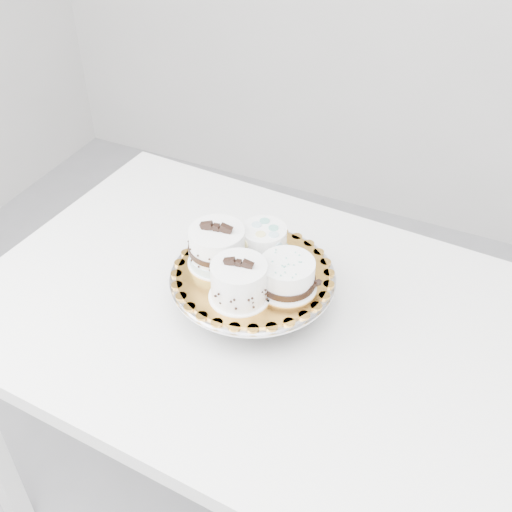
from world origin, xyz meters
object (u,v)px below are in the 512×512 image
at_px(cake_swirl, 239,282).
at_px(cake_ribbon, 287,276).
at_px(cake_board, 253,274).
at_px(cake_banded, 217,248).
at_px(table, 264,337).
at_px(cake_stand, 253,285).
at_px(cake_dots, 264,242).

distance_m(cake_swirl, cake_ribbon, 0.10).
distance_m(cake_board, cake_banded, 0.09).
xyz_separation_m(cake_swirl, cake_banded, (-0.08, 0.07, 0.00)).
height_order(table, cake_stand, cake_stand).
height_order(cake_stand, cake_dots, cake_dots).
height_order(table, cake_swirl, cake_swirl).
bearing_deg(cake_dots, cake_banded, -119.95).
relative_size(cake_swirl, cake_dots, 1.03).
relative_size(cake_stand, cake_banded, 2.60).
bearing_deg(cake_banded, cake_stand, -9.23).
distance_m(cake_dots, cake_ribbon, 0.11).
bearing_deg(cake_swirl, cake_stand, 85.09).
xyz_separation_m(cake_banded, cake_ribbon, (0.15, -0.01, -0.01)).
xyz_separation_m(cake_board, cake_ribbon, (0.08, -0.01, 0.03)).
bearing_deg(cake_banded, cake_ribbon, -12.83).
xyz_separation_m(cake_board, cake_dots, (-0.00, 0.06, 0.04)).
relative_size(cake_board, cake_dots, 2.55).
relative_size(cake_board, cake_banded, 2.38).
bearing_deg(cake_ribbon, cake_stand, -165.89).
height_order(cake_swirl, cake_banded, cake_banded).
distance_m(table, cake_banded, 0.23).
relative_size(cake_swirl, cake_banded, 0.96).
distance_m(cake_stand, cake_ribbon, 0.10).
xyz_separation_m(cake_swirl, cake_dots, (-0.01, 0.13, -0.00)).
xyz_separation_m(cake_stand, cake_dots, (-0.00, 0.06, 0.07)).
distance_m(cake_stand, cake_board, 0.03).
bearing_deg(cake_dots, table, -42.80).
xyz_separation_m(table, cake_dots, (-0.03, 0.06, 0.20)).
bearing_deg(cake_ribbon, cake_board, -165.89).
bearing_deg(cake_dots, cake_board, -65.68).
xyz_separation_m(cake_stand, cake_board, (0.00, 0.00, 0.03)).
relative_size(table, cake_dots, 10.61).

